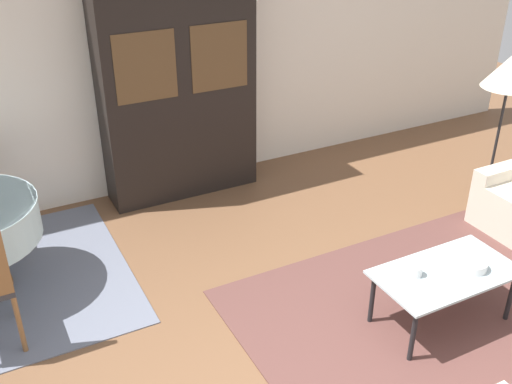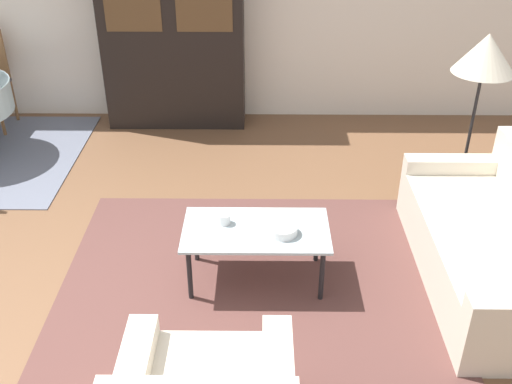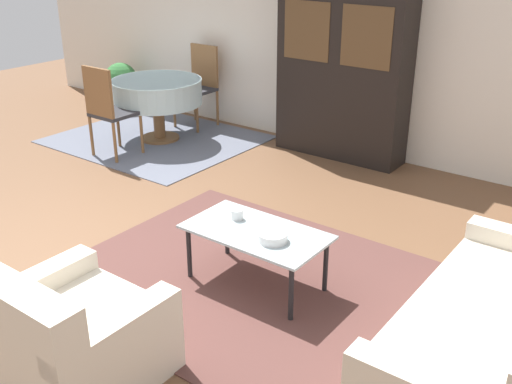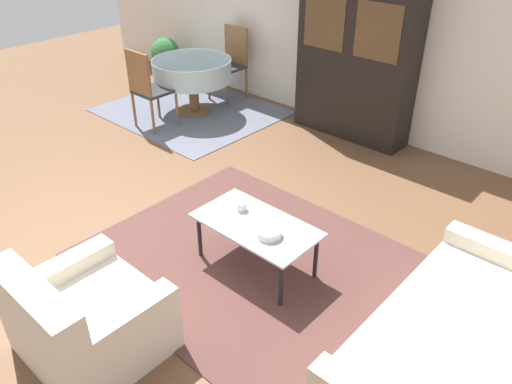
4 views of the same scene
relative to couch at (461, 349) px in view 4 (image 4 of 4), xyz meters
The scene contains 14 objects.
ground_plane 3.09m from the couch, 169.41° to the right, with size 14.00×14.00×0.00m, color brown.
wall_back 4.44m from the couch, 134.66° to the left, with size 10.00×0.06×2.70m.
area_rug 1.79m from the couch, behind, with size 2.79×2.21×0.01m.
dining_rug 5.14m from the couch, 158.14° to the left, with size 2.36×2.01×0.01m.
couch is the anchor object (origin of this frame).
armchair 2.48m from the couch, 143.38° to the right, with size 0.90×0.84×0.78m.
coffee_table 1.75m from the couch, behind, with size 1.04×0.57×0.44m.
display_cabinet 3.94m from the couch, 133.43° to the left, with size 1.51×0.42×2.10m.
dining_table 5.12m from the couch, 157.65° to the left, with size 1.10×1.10×0.76m.
dining_chair_near 4.88m from the couch, 166.13° to the left, with size 0.44×0.44×1.05m.
dining_chair_far 5.46m from the couch, 150.09° to the left, with size 0.44×0.44×1.05m.
cup 1.98m from the couch, behind, with size 0.09×0.09×0.08m.
bowl 1.57m from the couch, behind, with size 0.21×0.21×0.06m.
potted_plant 6.69m from the couch, 157.01° to the left, with size 0.47×0.47×0.68m.
Camera 4 is at (3.52, -1.92, 2.80)m, focal length 35.00 mm.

